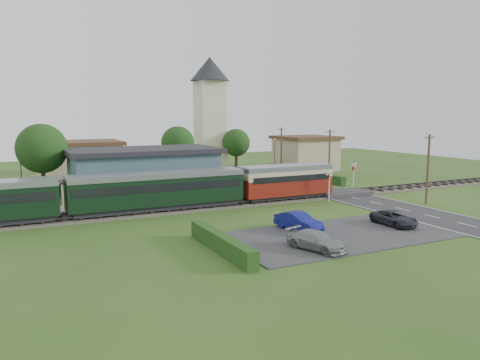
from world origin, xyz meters
name	(u,v)px	position (x,y,z in m)	size (l,w,h in m)	color
ground	(274,206)	(0.00, 0.00, 0.00)	(120.00, 120.00, 0.00)	#2D4C19
railway_track	(264,201)	(0.00, 2.00, 0.11)	(76.00, 3.20, 0.49)	#4C443D
road	(354,198)	(10.00, 0.00, 0.03)	(6.00, 70.00, 0.05)	#28282B
car_park	(338,235)	(-1.50, -12.00, 0.04)	(17.00, 9.00, 0.08)	#333335
crossing_deck	(342,193)	(10.00, 2.00, 0.23)	(6.20, 3.40, 0.45)	#333335
platform	(160,203)	(-10.00, 5.20, 0.23)	(30.00, 3.00, 0.45)	gray
equipment_hut	(74,194)	(-18.00, 5.20, 1.75)	(2.30, 2.30, 2.55)	beige
station_building	(144,172)	(-10.00, 10.99, 2.69)	(16.00, 9.00, 5.30)	#40646E
train	(123,192)	(-14.24, 2.00, 2.18)	(43.20, 2.90, 3.40)	#232328
church_tower	(210,106)	(5.00, 28.00, 10.23)	(6.00, 6.00, 17.60)	beige
house_west	(79,162)	(-15.00, 25.00, 2.79)	(10.80, 8.80, 5.50)	tan
house_east	(305,153)	(20.00, 24.00, 2.80)	(8.80, 8.80, 5.50)	tan
hedge_carpark	(221,243)	(-11.00, -12.00, 0.60)	(0.80, 9.00, 1.20)	#193814
hedge_roadside	(303,174)	(14.20, 16.00, 0.60)	(0.80, 18.00, 1.20)	#193814
hedge_station	(135,185)	(-10.00, 15.50, 0.65)	(22.00, 0.80, 1.30)	#193814
tree_a	(42,149)	(-20.00, 14.00, 5.38)	(5.20, 5.20, 8.00)	#332316
tree_b	(178,143)	(-2.00, 23.00, 5.02)	(4.60, 4.60, 7.34)	#332316
tree_c	(236,143)	(8.00, 25.00, 4.65)	(4.20, 4.20, 6.78)	#332316
utility_pole_b	(428,168)	(14.20, -6.00, 3.63)	(1.40, 0.22, 7.00)	#473321
utility_pole_c	(329,156)	(14.20, 10.00, 3.63)	(1.40, 0.22, 7.00)	#473321
utility_pole_d	(281,150)	(14.20, 22.00, 3.63)	(1.40, 0.22, 7.00)	#473321
crossing_signal_near	(329,181)	(6.40, -0.41, 2.14)	(0.84, 0.28, 3.28)	silver
crossing_signal_far	(354,172)	(13.60, 4.39, 2.14)	(0.84, 0.28, 3.28)	silver
streetlamp_west	(21,166)	(-22.00, 20.00, 3.04)	(0.30, 0.30, 5.15)	#3F3F47
streetlamp_east	(275,151)	(16.00, 27.00, 3.04)	(0.30, 0.30, 5.15)	#3F3F47
car_on_road	(281,176)	(9.46, 14.10, 0.72)	(1.59, 3.94, 1.34)	navy
car_park_blue	(298,221)	(-3.37, -9.50, 0.76)	(1.44, 4.14, 1.36)	navy
car_park_silver	(316,240)	(-5.24, -14.50, 0.70)	(1.74, 4.28, 1.24)	gray
car_park_dark	(394,218)	(4.45, -11.57, 0.65)	(1.89, 4.11, 1.14)	#272932
pedestrian_near	(209,191)	(-5.05, 4.49, 1.20)	(0.54, 0.36, 1.49)	gray
pedestrian_far	(92,197)	(-16.47, 5.29, 1.32)	(0.85, 0.66, 1.75)	gray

